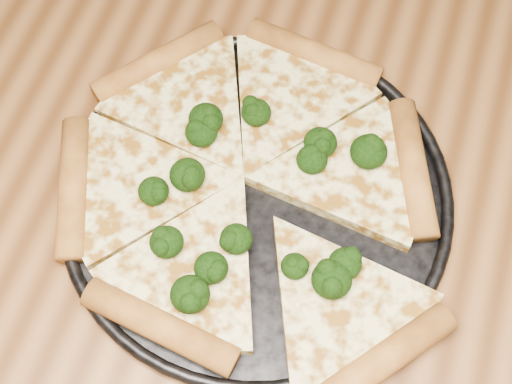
% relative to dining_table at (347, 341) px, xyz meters
% --- Properties ---
extents(dining_table, '(1.20, 0.90, 0.75)m').
position_rel_dining_table_xyz_m(dining_table, '(0.00, 0.00, 0.00)').
color(dining_table, brown).
rests_on(dining_table, ground).
extents(pizza_pan, '(0.35, 0.35, 0.02)m').
position_rel_dining_table_xyz_m(pizza_pan, '(-0.11, 0.07, 0.10)').
color(pizza_pan, black).
rests_on(pizza_pan, dining_table).
extents(pizza, '(0.38, 0.36, 0.03)m').
position_rel_dining_table_xyz_m(pizza, '(-0.12, 0.08, 0.11)').
color(pizza, '#E3DB8B').
rests_on(pizza, pizza_pan).
extents(broccoli_florets, '(0.20, 0.21, 0.03)m').
position_rel_dining_table_xyz_m(broccoli_florets, '(-0.11, 0.06, 0.12)').
color(broccoli_florets, black).
rests_on(broccoli_florets, pizza).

